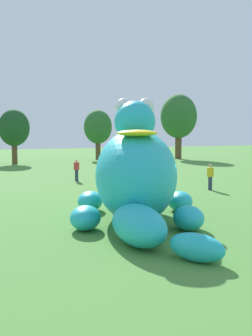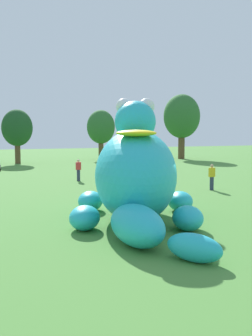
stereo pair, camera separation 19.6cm
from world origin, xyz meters
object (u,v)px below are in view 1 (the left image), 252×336
at_px(spectator_wandering, 77,170).
at_px(spectator_mid_field, 156,182).
at_px(spectator_near_inflatable, 210,177).
at_px(giant_inflatable_creature, 136,173).
at_px(spectator_far_side, 103,161).

bearing_deg(spectator_wandering, spectator_mid_field, -78.10).
relative_size(spectator_near_inflatable, spectator_mid_field, 1.00).
xyz_separation_m(giant_inflatable_creature, spectator_far_side, (7.78, 23.08, -1.16)).
bearing_deg(spectator_wandering, spectator_near_inflatable, -53.24).
xyz_separation_m(giant_inflatable_creature, spectator_mid_field, (4.01, 5.34, -1.16)).
bearing_deg(spectator_mid_field, spectator_far_side, 77.99).
distance_m(giant_inflatable_creature, spectator_near_inflatable, 10.39).
xyz_separation_m(giant_inflatable_creature, spectator_near_inflatable, (8.47, 5.90, -1.16)).
bearing_deg(giant_inflatable_creature, spectator_far_side, 71.37).
bearing_deg(spectator_mid_field, spectator_near_inflatable, 7.22).
bearing_deg(spectator_near_inflatable, spectator_far_side, 92.29).
bearing_deg(spectator_far_side, spectator_mid_field, -102.01).
distance_m(spectator_near_inflatable, spectator_mid_field, 4.50).
distance_m(spectator_mid_field, spectator_wandering, 9.31).
relative_size(spectator_mid_field, spectator_far_side, 1.00).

